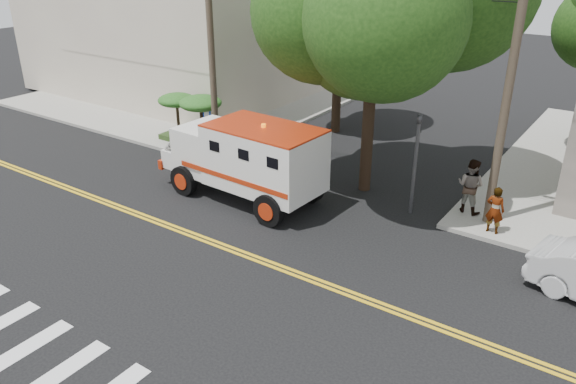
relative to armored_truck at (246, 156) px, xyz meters
The scene contains 12 objects.
ground 4.02m from the armored_truck, 62.71° to the right, with size 100.00×100.00×0.00m, color black.
sidewalk_nw 15.74m from the armored_truck, 139.06° to the left, with size 17.00×17.00×0.15m, color gray.
building_left 18.48m from the armored_truck, 139.62° to the left, with size 16.00×14.00×10.00m, color #BBAC99.
utility_pole_left 5.57m from the armored_truck, 144.91° to the left, with size 0.28×0.28×9.00m, color #382D23.
utility_pole_right 8.96m from the armored_truck, 20.37° to the left, with size 0.28×0.28×9.00m, color #382D23.
tree_left 9.51m from the armored_truck, 96.72° to the left, with size 4.48×4.20×7.70m.
traffic_signal 5.98m from the armored_truck, 23.33° to the left, with size 0.15×0.18×3.60m.
accessibility_sign 5.40m from the armored_truck, 147.07° to the left, with size 0.45×0.10×2.02m.
palm_planter 6.68m from the armored_truck, 149.58° to the left, with size 3.52×2.63×2.36m.
armored_truck is the anchor object (origin of this frame).
pedestrian_a 8.67m from the armored_truck, 15.17° to the left, with size 0.58×0.38×1.60m, color gray.
pedestrian_b 7.92m from the armored_truck, 24.76° to the left, with size 0.94×0.74×1.94m, color gray.
Camera 1 is at (10.35, -11.51, 8.92)m, focal length 35.00 mm.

